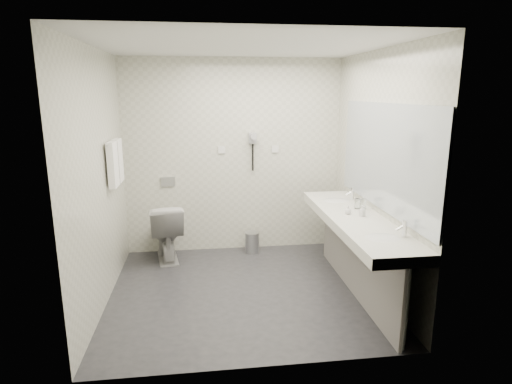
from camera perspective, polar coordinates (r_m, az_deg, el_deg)
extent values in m
plane|color=#27272C|center=(4.65, -1.64, -13.18)|extent=(2.80, 2.80, 0.00)
plane|color=silver|center=(4.18, -1.88, 19.15)|extent=(2.80, 2.80, 0.00)
plane|color=beige|center=(5.52, -3.08, 4.71)|extent=(2.80, 0.00, 2.80)
plane|color=beige|center=(2.99, 0.71, -2.71)|extent=(2.80, 0.00, 2.80)
plane|color=beige|center=(4.34, -20.48, 1.51)|extent=(0.00, 2.60, 2.60)
plane|color=beige|center=(4.59, 15.92, 2.46)|extent=(0.00, 2.60, 2.60)
cube|color=silver|center=(4.42, 13.27, -3.82)|extent=(0.55, 2.20, 0.10)
cube|color=gray|center=(4.57, 13.28, -8.91)|extent=(0.03, 2.15, 0.75)
cylinder|color=silver|center=(3.72, 19.48, -14.71)|extent=(0.06, 0.06, 0.75)
cylinder|color=silver|center=(5.50, 9.81, -4.89)|extent=(0.06, 0.06, 0.75)
cube|color=#B2BCC6|center=(4.37, 16.93, 4.53)|extent=(0.02, 2.20, 1.05)
ellipsoid|color=silver|center=(3.84, 16.68, -6.12)|extent=(0.40, 0.31, 0.05)
ellipsoid|color=silver|center=(5.00, 10.71, -1.28)|extent=(0.40, 0.31, 0.05)
cylinder|color=silver|center=(3.89, 19.40, -4.65)|extent=(0.04, 0.04, 0.15)
cylinder|color=silver|center=(5.04, 12.87, -0.21)|extent=(0.04, 0.04, 0.15)
imported|color=beige|center=(4.41, 14.14, -2.48)|extent=(0.07, 0.07, 0.11)
imported|color=beige|center=(4.45, 12.32, -2.41)|extent=(0.09, 0.09, 0.08)
cylinder|color=silver|center=(4.66, 14.27, -1.58)|extent=(0.07, 0.07, 0.12)
cylinder|color=silver|center=(4.68, 13.52, -1.53)|extent=(0.07, 0.07, 0.11)
imported|color=silver|center=(5.47, -12.06, -5.20)|extent=(0.52, 0.77, 0.73)
cube|color=#B2B5BA|center=(5.56, -11.80, 1.37)|extent=(0.18, 0.02, 0.12)
cylinder|color=#B2B5BA|center=(5.62, -0.53, -6.88)|extent=(0.22, 0.22, 0.27)
cylinder|color=#B2B5BA|center=(5.58, -0.54, -5.53)|extent=(0.19, 0.19, 0.02)
cylinder|color=silver|center=(4.82, -18.75, 6.36)|extent=(0.02, 0.62, 0.02)
cube|color=white|center=(4.71, -18.76, 3.51)|extent=(0.07, 0.24, 0.48)
cube|color=white|center=(4.98, -18.15, 4.05)|extent=(0.07, 0.24, 0.48)
cube|color=#9A9BA0|center=(5.48, -0.47, 7.30)|extent=(0.10, 0.04, 0.14)
cylinder|color=#9A9BA0|center=(5.41, -0.38, 7.54)|extent=(0.08, 0.14, 0.08)
cylinder|color=black|center=(5.50, -0.44, 4.69)|extent=(0.02, 0.02, 0.35)
cube|color=silver|center=(5.49, -4.66, 5.68)|extent=(0.09, 0.02, 0.09)
cube|color=silver|center=(5.56, 2.60, 5.82)|extent=(0.09, 0.02, 0.09)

